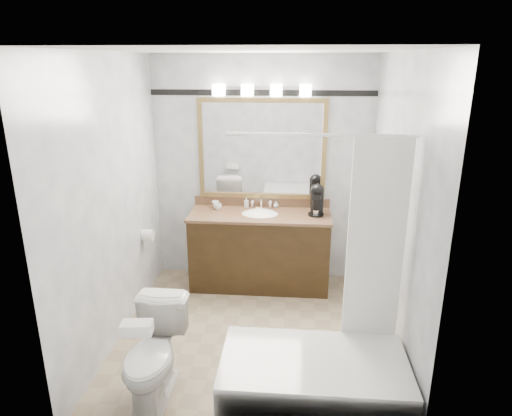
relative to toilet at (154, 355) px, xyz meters
name	(u,v)px	position (x,y,z in m)	size (l,w,h in m)	color
room	(251,207)	(0.64, 0.85, 0.89)	(2.42, 2.62, 2.52)	tan
vanity	(260,248)	(0.64, 1.86, 0.08)	(1.53, 0.58, 0.97)	black
mirror	(262,149)	(0.64, 2.13, 1.14)	(1.40, 0.04, 1.10)	olive
vanity_light_bar	(262,90)	(0.64, 2.08, 1.77)	(1.02, 0.14, 0.12)	silver
accent_stripe	(262,93)	(0.64, 2.14, 1.74)	(2.40, 0.01, 0.06)	black
bathtub	(316,378)	(1.19, -0.05, -0.08)	(1.30, 0.75, 1.96)	white
tp_roll	(148,235)	(-0.50, 1.51, 0.34)	(0.12, 0.12, 0.11)	white
toilet	(154,355)	(0.00, 0.00, 0.00)	(0.40, 0.71, 0.72)	white
tissue_box	(137,328)	(0.00, -0.27, 0.40)	(0.20, 0.11, 0.08)	white
coffee_maker	(317,199)	(1.25, 1.90, 0.66)	(0.17, 0.22, 0.33)	black
cup_left	(218,207)	(0.17, 1.96, 0.52)	(0.08, 0.08, 0.07)	white
cup_right	(216,204)	(0.13, 2.03, 0.53)	(0.08, 0.08, 0.07)	white
soap_bottle_a	(246,202)	(0.47, 2.08, 0.54)	(0.05, 0.05, 0.11)	white
soap_bottle_b	(276,205)	(0.80, 2.08, 0.53)	(0.06, 0.06, 0.07)	white
soap_bar	(259,209)	(0.62, 1.98, 0.50)	(0.07, 0.05, 0.02)	#EBE4C2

